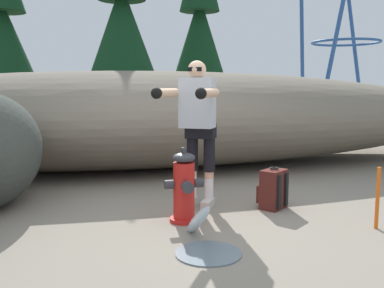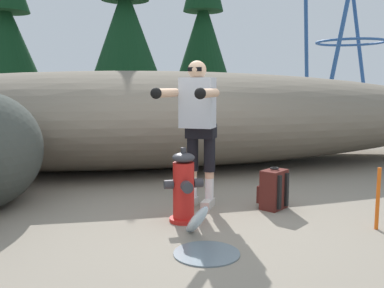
% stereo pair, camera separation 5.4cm
% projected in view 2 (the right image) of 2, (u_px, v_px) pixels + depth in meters
% --- Properties ---
extents(ground_plane, '(56.00, 56.00, 0.04)m').
position_uv_depth(ground_plane, '(197.00, 223.00, 4.37)').
color(ground_plane, gray).
extents(dirt_embankment, '(12.53, 3.20, 1.62)m').
position_uv_depth(dirt_embankment, '(152.00, 119.00, 7.32)').
color(dirt_embankment, '#756B5B').
rests_on(dirt_embankment, ground_plane).
extents(fire_hydrant, '(0.39, 0.34, 0.76)m').
position_uv_depth(fire_hydrant, '(184.00, 188.00, 4.30)').
color(fire_hydrant, red).
rests_on(fire_hydrant, ground_plane).
extents(hydrant_water_jet, '(0.55, 1.02, 0.54)m').
position_uv_depth(hydrant_water_jet, '(199.00, 230.00, 3.73)').
color(hydrant_water_jet, silver).
rests_on(hydrant_water_jet, ground_plane).
extents(utility_worker, '(0.84, 1.03, 1.63)m').
position_uv_depth(utility_worker, '(198.00, 116.00, 4.69)').
color(utility_worker, beige).
rests_on(utility_worker, ground_plane).
extents(spare_backpack, '(0.36, 0.36, 0.47)m').
position_uv_depth(spare_backpack, '(273.00, 190.00, 4.79)').
color(spare_backpack, '#511E19').
rests_on(spare_backpack, ground_plane).
extents(pine_tree_far_left, '(2.33, 2.33, 6.19)m').
position_uv_depth(pine_tree_far_left, '(5.00, 26.00, 13.31)').
color(pine_tree_far_left, '#47331E').
rests_on(pine_tree_far_left, ground_plane).
extents(pine_tree_left, '(1.97, 1.97, 5.88)m').
position_uv_depth(pine_tree_left, '(125.00, 15.00, 11.39)').
color(pine_tree_left, '#47331E').
rests_on(pine_tree_left, ground_plane).
extents(pine_tree_center, '(2.09, 2.09, 6.63)m').
position_uv_depth(pine_tree_center, '(203.00, 25.00, 14.57)').
color(pine_tree_center, '#47331E').
rests_on(pine_tree_center, ground_plane).
extents(survey_stake, '(0.04, 0.04, 0.60)m').
position_uv_depth(survey_stake, '(378.00, 199.00, 4.08)').
color(survey_stake, '#E55914').
rests_on(survey_stake, ground_plane).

